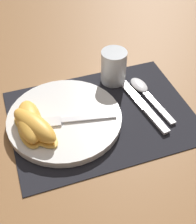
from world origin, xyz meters
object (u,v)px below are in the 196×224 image
Objects in this scene: juice_glass at (114,68)px; spoon at (144,91)px; citrus_wedge_1 at (34,126)px; fork at (65,120)px; citrus_wedge_0 at (30,121)px; plate at (65,119)px; knife at (142,104)px.

juice_glass is 0.49× the size of spoon.
fork is at bearing 8.30° from citrus_wedge_1.
fork is (-0.16, -0.12, -0.02)m from juice_glass.
juice_glass reaches higher than citrus_wedge_0.
plate is 1.44× the size of spoon.
knife is at bearing -74.15° from juice_glass.
citrus_wedge_1 is (-0.07, -0.01, 0.01)m from fork.
citrus_wedge_0 is (-0.07, 0.01, 0.01)m from fork.
fork is 0.07m from citrus_wedge_1.
knife is 1.08× the size of fork.
spoon is at bearing 12.51° from fork.
knife is (0.19, -0.01, -0.01)m from plate.
citrus_wedge_1 is (0.01, -0.02, 0.00)m from citrus_wedge_0.
knife is at bearing 1.69° from fork.
juice_glass is 0.65× the size of citrus_wedge_0.
knife is at bearing -120.21° from spoon.
citrus_wedge_0 is at bearing -176.14° from plate.
spoon is 1.27× the size of citrus_wedge_1.
plate is 1.29× the size of fork.
juice_glass is 0.62× the size of citrus_wedge_1.
spoon is 0.28m from citrus_wedge_1.
citrus_wedge_1 reaches higher than plate.
citrus_wedge_0 is at bearing 172.52° from fork.
spoon is at bearing 7.51° from citrus_wedge_0.
citrus_wedge_0 is at bearing 109.98° from citrus_wedge_1.
citrus_wedge_0 is at bearing 179.12° from knife.
knife is 0.26m from citrus_wedge_0.
spoon is 0.90× the size of fork.
plate is 1.93× the size of citrus_wedge_0.
juice_glass is 0.26m from citrus_wedge_1.
citrus_wedge_1 is (-0.25, -0.02, 0.03)m from knife.
knife is 0.26m from citrus_wedge_1.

